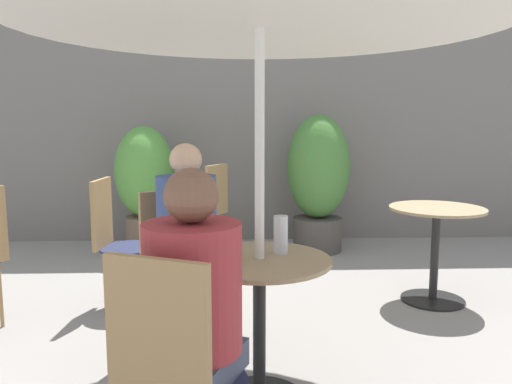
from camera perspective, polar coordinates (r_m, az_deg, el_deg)
The scene contains 13 objects.
storefront_wall at distance 5.62m, azimuth -2.52°, elevation 9.71°, with size 10.00×0.06×3.00m.
cafe_table_near at distance 2.37m, azimuth 0.39°, elevation -12.82°, with size 0.66×0.66×0.71m.
cafe_table_far at distance 3.92m, azimuth 19.85°, elevation -4.76°, with size 0.69×0.69×0.71m.
bistro_chair_0 at distance 2.96m, azimuth -9.21°, elevation -7.30°, with size 0.47×0.47×0.93m.
bistro_chair_1 at distance 1.70m, azimuth -9.47°, elevation -19.21°, with size 0.45×0.46×0.93m.
bistro_chair_2 at distance 3.68m, azimuth -15.86°, elevation -4.49°, with size 0.42×0.41×0.93m.
bistro_chair_4 at distance 4.80m, azimuth -5.34°, elevation -1.37°, with size 0.47×0.46×0.93m.
seated_person_0 at distance 2.79m, azimuth -7.73°, elevation -4.66°, with size 0.41×0.42×1.22m.
seated_person_1 at distance 1.76m, azimuth -6.97°, elevation -12.86°, with size 0.39×0.40×1.18m.
beer_glass_0 at distance 2.36m, azimuth 2.83°, elevation -4.89°, with size 0.07×0.07×0.18m.
beer_glass_1 at distance 2.21m, azimuth -2.52°, elevation -6.23°, with size 0.06×0.06×0.15m.
potted_plant_0 at distance 5.14m, azimuth -12.57°, elevation 1.08°, with size 0.60×0.60×1.29m.
potted_plant_1 at distance 5.15m, azimuth 7.13°, elevation 1.57°, with size 0.64×0.64×1.41m.
Camera 1 is at (0.02, -2.15, 1.33)m, focal length 35.00 mm.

